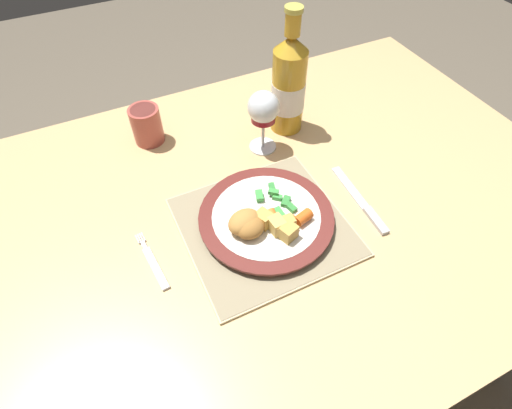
{
  "coord_description": "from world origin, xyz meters",
  "views": [
    {
      "loc": [
        -0.22,
        -0.47,
        1.37
      ],
      "look_at": [
        -0.0,
        -0.02,
        0.78
      ],
      "focal_mm": 28.0,
      "sensor_mm": 36.0,
      "label": 1
    }
  ],
  "objects_px": {
    "wine_glass": "(263,110)",
    "fork": "(154,264)",
    "table_knife": "(363,205)",
    "drinking_cup": "(147,124)",
    "bottle": "(289,85)",
    "dinner_plate": "(266,218)",
    "dining_table": "(253,233)"
  },
  "relations": [
    {
      "from": "wine_glass",
      "to": "fork",
      "type": "bearing_deg",
      "value": -147.8
    },
    {
      "from": "table_knife",
      "to": "drinking_cup",
      "type": "distance_m",
      "value": 0.52
    },
    {
      "from": "wine_glass",
      "to": "bottle",
      "type": "xyz_separation_m",
      "value": [
        0.09,
        0.05,
        0.01
      ]
    },
    {
      "from": "dinner_plate",
      "to": "bottle",
      "type": "height_order",
      "value": "bottle"
    },
    {
      "from": "table_knife",
      "to": "wine_glass",
      "type": "bearing_deg",
      "value": 112.91
    },
    {
      "from": "dinner_plate",
      "to": "bottle",
      "type": "bearing_deg",
      "value": 54.26
    },
    {
      "from": "fork",
      "to": "table_knife",
      "type": "height_order",
      "value": "table_knife"
    },
    {
      "from": "wine_glass",
      "to": "bottle",
      "type": "distance_m",
      "value": 0.1
    },
    {
      "from": "fork",
      "to": "table_knife",
      "type": "relative_size",
      "value": 0.7
    },
    {
      "from": "table_knife",
      "to": "drinking_cup",
      "type": "height_order",
      "value": "drinking_cup"
    },
    {
      "from": "table_knife",
      "to": "dining_table",
      "type": "bearing_deg",
      "value": 156.63
    },
    {
      "from": "dinner_plate",
      "to": "drinking_cup",
      "type": "xyz_separation_m",
      "value": [
        -0.14,
        0.35,
        0.03
      ]
    },
    {
      "from": "table_knife",
      "to": "dinner_plate",
      "type": "bearing_deg",
      "value": 167.08
    },
    {
      "from": "dining_table",
      "to": "wine_glass",
      "type": "height_order",
      "value": "wine_glass"
    },
    {
      "from": "wine_glass",
      "to": "table_knife",
      "type": "bearing_deg",
      "value": -67.09
    },
    {
      "from": "dining_table",
      "to": "dinner_plate",
      "type": "xyz_separation_m",
      "value": [
        0.01,
        -0.04,
        0.1
      ]
    },
    {
      "from": "bottle",
      "to": "wine_glass",
      "type": "bearing_deg",
      "value": -152.29
    },
    {
      "from": "fork",
      "to": "dinner_plate",
      "type": "bearing_deg",
      "value": -0.58
    },
    {
      "from": "bottle",
      "to": "table_knife",
      "type": "bearing_deg",
      "value": -86.05
    },
    {
      "from": "fork",
      "to": "wine_glass",
      "type": "height_order",
      "value": "wine_glass"
    },
    {
      "from": "dining_table",
      "to": "bottle",
      "type": "distance_m",
      "value": 0.34
    },
    {
      "from": "drinking_cup",
      "to": "dinner_plate",
      "type": "bearing_deg",
      "value": -68.43
    },
    {
      "from": "table_knife",
      "to": "bottle",
      "type": "height_order",
      "value": "bottle"
    },
    {
      "from": "dining_table",
      "to": "wine_glass",
      "type": "bearing_deg",
      "value": 57.38
    },
    {
      "from": "dining_table",
      "to": "drinking_cup",
      "type": "xyz_separation_m",
      "value": [
        -0.13,
        0.3,
        0.13
      ]
    },
    {
      "from": "dinner_plate",
      "to": "dining_table",
      "type": "bearing_deg",
      "value": 100.98
    },
    {
      "from": "table_knife",
      "to": "drinking_cup",
      "type": "bearing_deg",
      "value": 130.76
    },
    {
      "from": "wine_glass",
      "to": "drinking_cup",
      "type": "distance_m",
      "value": 0.28
    },
    {
      "from": "fork",
      "to": "drinking_cup",
      "type": "bearing_deg",
      "value": 75.04
    },
    {
      "from": "dinner_plate",
      "to": "table_knife",
      "type": "height_order",
      "value": "dinner_plate"
    },
    {
      "from": "table_knife",
      "to": "wine_glass",
      "type": "xyz_separation_m",
      "value": [
        -0.11,
        0.25,
        0.1
      ]
    },
    {
      "from": "table_knife",
      "to": "bottle",
      "type": "relative_size",
      "value": 0.68
    }
  ]
}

